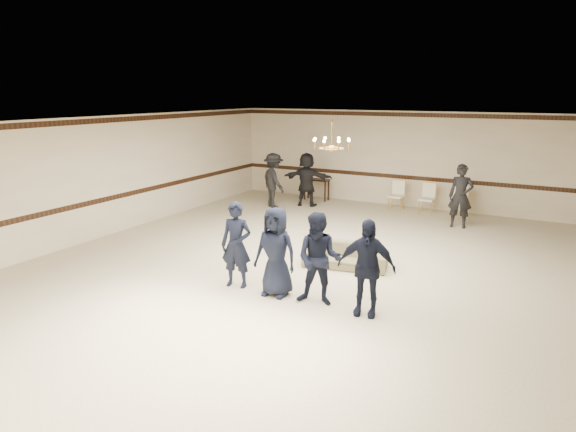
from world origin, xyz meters
name	(u,v)px	position (x,y,z in m)	size (l,w,h in m)	color
room	(312,197)	(0.00, 0.00, 1.60)	(12.01, 14.01, 3.21)	beige
chair_rail	(401,177)	(0.00, 6.99, 1.00)	(12.00, 0.02, 0.14)	black
crown_molding	(404,115)	(0.00, 6.99, 3.08)	(12.00, 0.02, 0.14)	black
chandelier	(332,134)	(0.00, 1.00, 2.88)	(0.94, 0.94, 0.89)	#B17F38
boy_a	(236,245)	(-0.83, -1.72, 0.86)	(0.63, 0.41, 1.73)	black
boy_b	(276,252)	(0.07, -1.72, 0.86)	(0.84, 0.55, 1.73)	black
boy_c	(319,259)	(0.97, -1.72, 0.86)	(0.84, 0.65, 1.73)	black
boy_d	(366,267)	(1.87, -1.72, 0.86)	(1.01, 0.42, 1.73)	black
settee	(345,255)	(0.66, 0.37, 0.27)	(1.85, 0.72, 0.54)	#686245
adult_left	(274,180)	(-3.70, 4.73, 0.92)	(1.19, 0.68, 1.84)	black
adult_mid	(307,179)	(-2.80, 5.43, 0.92)	(1.70, 0.54, 1.84)	black
adult_right	(461,196)	(2.30, 5.03, 0.92)	(0.67, 0.44, 1.84)	black
banquet_chair_left	(396,196)	(0.10, 6.25, 0.48)	(0.47, 0.47, 0.97)	#EEE7C8
banquet_chair_mid	(427,199)	(1.10, 6.25, 0.48)	(0.47, 0.47, 0.97)	#EEE7C8
banquet_chair_right	(460,202)	(2.10, 6.25, 0.48)	(0.47, 0.47, 0.97)	#EEE7C8
console_table	(317,189)	(-2.90, 6.45, 0.39)	(0.92, 0.39, 0.77)	black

